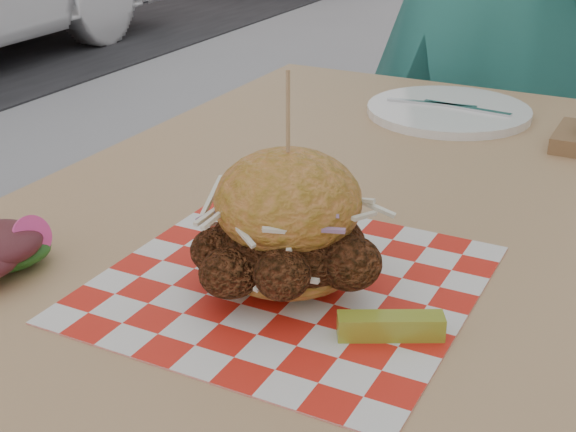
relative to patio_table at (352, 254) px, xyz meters
name	(u,v)px	position (x,y,z in m)	size (l,w,h in m)	color
patio_table	(352,254)	(0.00, 0.00, 0.00)	(0.80, 1.20, 0.75)	tan
patio_chair	(516,136)	(0.01, 0.94, -0.12)	(0.48, 0.48, 0.95)	tan
paper_liner	(288,283)	(0.03, -0.23, 0.08)	(0.36, 0.36, 0.00)	red
sandwich	(288,228)	(0.03, -0.23, 0.14)	(0.19, 0.19, 0.22)	#C47937
pickle_spear	(391,326)	(0.15, -0.28, 0.09)	(0.10, 0.02, 0.02)	#98A12E
side_salad	(10,258)	(-0.24, -0.34, 0.09)	(0.14, 0.14, 0.05)	#3F1419
place_setting	(449,111)	(0.00, 0.40, 0.09)	(0.27, 0.27, 0.02)	white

